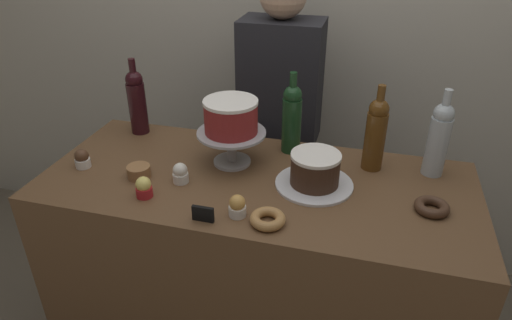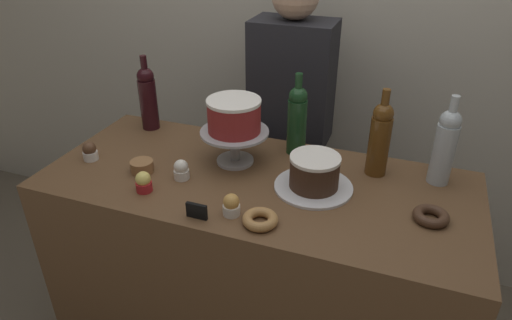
# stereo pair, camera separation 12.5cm
# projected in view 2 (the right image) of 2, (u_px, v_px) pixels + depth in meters

# --- Properties ---
(back_wall) EXTENTS (6.00, 0.05, 2.60)m
(back_wall) POSITION_uv_depth(u_px,v_px,m) (321.00, 27.00, 2.22)
(back_wall) COLOR #BCB7A8
(back_wall) RESTS_ON ground_plane
(display_counter) EXTENTS (1.55, 0.67, 0.96)m
(display_counter) POSITION_uv_depth(u_px,v_px,m) (256.00, 278.00, 1.88)
(display_counter) COLOR brown
(display_counter) RESTS_ON ground_plane
(cake_stand_pedestal) EXTENTS (0.26, 0.26, 0.13)m
(cake_stand_pedestal) POSITION_uv_depth(u_px,v_px,m) (235.00, 141.00, 1.71)
(cake_stand_pedestal) COLOR #B2B2B7
(cake_stand_pedestal) RESTS_ON display_counter
(white_layer_cake) EXTENTS (0.20, 0.20, 0.12)m
(white_layer_cake) POSITION_uv_depth(u_px,v_px,m) (234.00, 115.00, 1.66)
(white_layer_cake) COLOR maroon
(white_layer_cake) RESTS_ON cake_stand_pedestal
(silver_serving_platter) EXTENTS (0.27, 0.27, 0.01)m
(silver_serving_platter) POSITION_uv_depth(u_px,v_px,m) (313.00, 187.00, 1.59)
(silver_serving_platter) COLOR white
(silver_serving_platter) RESTS_ON display_counter
(chocolate_round_cake) EXTENTS (0.17, 0.17, 0.11)m
(chocolate_round_cake) POSITION_uv_depth(u_px,v_px,m) (314.00, 171.00, 1.56)
(chocolate_round_cake) COLOR #3D2619
(chocolate_round_cake) RESTS_ON silver_serving_platter
(wine_bottle_green) EXTENTS (0.08, 0.08, 0.33)m
(wine_bottle_green) POSITION_uv_depth(u_px,v_px,m) (297.00, 119.00, 1.76)
(wine_bottle_green) COLOR #193D1E
(wine_bottle_green) RESTS_ON display_counter
(wine_bottle_dark_red) EXTENTS (0.08, 0.08, 0.33)m
(wine_bottle_dark_red) POSITION_uv_depth(u_px,v_px,m) (148.00, 97.00, 1.95)
(wine_bottle_dark_red) COLOR black
(wine_bottle_dark_red) RESTS_ON display_counter
(wine_bottle_clear) EXTENTS (0.08, 0.08, 0.33)m
(wine_bottle_clear) POSITION_uv_depth(u_px,v_px,m) (445.00, 146.00, 1.56)
(wine_bottle_clear) COLOR #B2BCC1
(wine_bottle_clear) RESTS_ON display_counter
(wine_bottle_amber) EXTENTS (0.08, 0.08, 0.33)m
(wine_bottle_amber) POSITION_uv_depth(u_px,v_px,m) (380.00, 138.00, 1.61)
(wine_bottle_amber) COLOR #5B3814
(wine_bottle_amber) RESTS_ON display_counter
(cupcake_caramel) EXTENTS (0.06, 0.06, 0.07)m
(cupcake_caramel) POSITION_uv_depth(u_px,v_px,m) (231.00, 205.00, 1.44)
(cupcake_caramel) COLOR white
(cupcake_caramel) RESTS_ON display_counter
(cupcake_lemon) EXTENTS (0.06, 0.06, 0.07)m
(cupcake_lemon) POSITION_uv_depth(u_px,v_px,m) (144.00, 182.00, 1.56)
(cupcake_lemon) COLOR red
(cupcake_lemon) RESTS_ON display_counter
(cupcake_chocolate) EXTENTS (0.06, 0.06, 0.07)m
(cupcake_chocolate) POSITION_uv_depth(u_px,v_px,m) (90.00, 151.00, 1.75)
(cupcake_chocolate) COLOR white
(cupcake_chocolate) RESTS_ON display_counter
(cupcake_vanilla) EXTENTS (0.06, 0.06, 0.07)m
(cupcake_vanilla) POSITION_uv_depth(u_px,v_px,m) (181.00, 170.00, 1.63)
(cupcake_vanilla) COLOR white
(cupcake_vanilla) RESTS_ON display_counter
(donut_maple) EXTENTS (0.11, 0.11, 0.03)m
(donut_maple) POSITION_uv_depth(u_px,v_px,m) (260.00, 219.00, 1.41)
(donut_maple) COLOR #B27F47
(donut_maple) RESTS_ON display_counter
(donut_chocolate) EXTENTS (0.11, 0.11, 0.03)m
(donut_chocolate) POSITION_uv_depth(u_px,v_px,m) (431.00, 216.00, 1.42)
(donut_chocolate) COLOR #472D1E
(donut_chocolate) RESTS_ON display_counter
(cookie_stack) EXTENTS (0.08, 0.08, 0.04)m
(cookie_stack) POSITION_uv_depth(u_px,v_px,m) (142.00, 166.00, 1.68)
(cookie_stack) COLOR olive
(cookie_stack) RESTS_ON display_counter
(price_sign_chalkboard) EXTENTS (0.07, 0.01, 0.05)m
(price_sign_chalkboard) POSITION_uv_depth(u_px,v_px,m) (197.00, 211.00, 1.43)
(price_sign_chalkboard) COLOR black
(price_sign_chalkboard) RESTS_ON display_counter
(barista_figure) EXTENTS (0.36, 0.22, 1.60)m
(barista_figure) POSITION_uv_depth(u_px,v_px,m) (290.00, 140.00, 2.18)
(barista_figure) COLOR black
(barista_figure) RESTS_ON ground_plane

